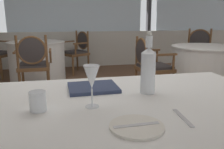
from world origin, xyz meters
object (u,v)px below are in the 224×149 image
at_px(water_bottle, 148,69).
at_px(dining_chair_1_2, 33,61).
at_px(water_tumbler, 38,101).
at_px(dining_chair_2_2, 150,63).
at_px(side_plate, 137,126).
at_px(wine_glass, 92,78).
at_px(dining_chair_2_1, 199,50).
at_px(dining_chair_1_0, 78,49).
at_px(menu_book, 93,87).

relative_size(water_bottle, dining_chair_1_2, 0.37).
bearing_deg(water_tumbler, dining_chair_2_2, 57.77).
relative_size(side_plate, wine_glass, 1.06).
distance_m(water_bottle, dining_chair_2_1, 3.62).
xyz_separation_m(dining_chair_1_2, dining_chair_2_2, (1.65, -0.47, -0.01)).
relative_size(dining_chair_2_1, dining_chair_2_2, 1.08).
relative_size(dining_chair_1_0, dining_chair_1_2, 0.97).
bearing_deg(water_tumbler, dining_chair_2_1, 48.41).
distance_m(menu_book, dining_chair_2_2, 2.13).
relative_size(side_plate, menu_book, 0.74).
distance_m(side_plate, dining_chair_2_1, 4.05).
height_order(water_tumbler, menu_book, water_tumbler).
height_order(water_bottle, water_tumbler, water_bottle).
bearing_deg(wine_glass, dining_chair_1_2, 102.22).
bearing_deg(side_plate, wine_glass, 118.54).
distance_m(dining_chair_1_0, dining_chair_2_2, 2.13).
bearing_deg(water_bottle, dining_chair_2_2, 68.73).
bearing_deg(dining_chair_2_2, water_tumbler, -126.30).
bearing_deg(menu_book, dining_chair_1_0, 86.06).
bearing_deg(dining_chair_2_2, wine_glass, -121.36).
bearing_deg(dining_chair_1_0, dining_chair_2_2, 82.52).
xyz_separation_m(water_bottle, wine_glass, (-0.33, -0.15, 0.00)).
height_order(wine_glass, dining_chair_2_1, dining_chair_2_1).
bearing_deg(water_tumbler, dining_chair_1_2, 97.05).
xyz_separation_m(water_bottle, water_tumbler, (-0.57, -0.15, -0.09)).
xyz_separation_m(side_plate, water_tumbler, (-0.38, 0.25, 0.04)).
bearing_deg(dining_chair_1_0, dining_chair_1_2, 30.06).
xyz_separation_m(menu_book, dining_chair_1_2, (-0.60, 2.31, -0.21)).
distance_m(menu_book, dining_chair_2_1, 3.69).
distance_m(water_tumbler, menu_book, 0.40).
relative_size(water_bottle, dining_chair_1_0, 0.38).
bearing_deg(dining_chair_1_0, water_bottle, 59.52).
height_order(side_plate, water_tumbler, water_tumbler).
xyz_separation_m(water_tumbler, dining_chair_1_2, (-0.32, 2.59, -0.25)).
bearing_deg(wine_glass, dining_chair_2_1, 51.07).
xyz_separation_m(water_tumbler, dining_chair_2_2, (1.33, 2.12, -0.25)).
relative_size(water_bottle, water_tumbler, 3.80).
distance_m(water_tumbler, dining_chair_2_1, 4.08).
relative_size(water_tumbler, menu_book, 0.32).
relative_size(water_tumbler, dining_chair_1_2, 0.10).
bearing_deg(side_plate, menu_book, 100.18).
bearing_deg(dining_chair_1_0, water_tumbler, 51.42).
xyz_separation_m(water_bottle, dining_chair_2_1, (2.14, 2.90, -0.32)).
bearing_deg(menu_book, wine_glass, -99.66).
distance_m(side_plate, water_tumbler, 0.46).
relative_size(dining_chair_1_2, dining_chair_2_2, 1.03).
distance_m(menu_book, dining_chair_1_2, 2.40).
bearing_deg(dining_chair_1_2, dining_chair_1_0, -29.94).
relative_size(menu_book, dining_chair_2_1, 0.29).
bearing_deg(water_bottle, dining_chair_2_1, 53.60).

